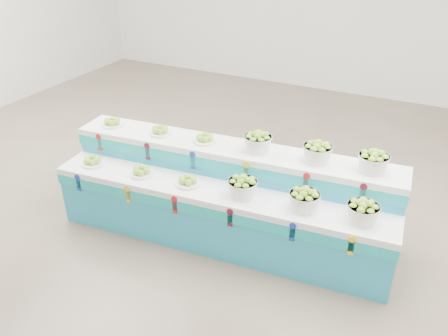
{
  "coord_description": "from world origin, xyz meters",
  "views": [
    {
      "loc": [
        2.62,
        -4.39,
        3.27
      ],
      "look_at": [
        0.65,
        -0.48,
        0.87
      ],
      "focal_mm": 37.24,
      "sensor_mm": 36.0,
      "label": 1
    }
  ],
  "objects": [
    {
      "name": "display_stand",
      "position": [
        0.65,
        -0.48,
        0.51
      ],
      "size": [
        3.83,
        1.28,
        1.02
      ],
      "primitive_type": null,
      "rotation": [
        0.0,
        0.0,
        0.08
      ],
      "color": "#279EC4",
      "rests_on": "ground"
    },
    {
      "name": "basket_upper_mid",
      "position": [
        1.57,
        -0.17,
        1.13
      ],
      "size": [
        0.33,
        0.33,
        0.22
      ],
      "primitive_type": null,
      "rotation": [
        0.0,
        0.0,
        0.08
      ],
      "color": "silver",
      "rests_on": "display_stand"
    },
    {
      "name": "basket_lower_right",
      "position": [
        2.16,
        -0.59,
        0.83
      ],
      "size": [
        0.33,
        0.33,
        0.22
      ],
      "primitive_type": null,
      "rotation": [
        0.0,
        0.0,
        0.08
      ],
      "color": "silver",
      "rests_on": "display_stand"
    },
    {
      "name": "plate_lower_left",
      "position": [
        -0.87,
        -0.84,
        0.77
      ],
      "size": [
        0.28,
        0.28,
        0.1
      ],
      "primitive_type": "cylinder",
      "rotation": [
        0.0,
        0.0,
        0.08
      ],
      "color": "white",
      "rests_on": "display_stand"
    },
    {
      "name": "basket_lower_mid",
      "position": [
        1.61,
        -0.63,
        0.83
      ],
      "size": [
        0.33,
        0.33,
        0.22
      ],
      "primitive_type": null,
      "rotation": [
        0.0,
        0.0,
        0.08
      ],
      "color": "silver",
      "rests_on": "display_stand"
    },
    {
      "name": "basket_upper_right",
      "position": [
        2.12,
        -0.12,
        1.13
      ],
      "size": [
        0.33,
        0.33,
        0.22
      ],
      "primitive_type": null,
      "rotation": [
        0.0,
        0.0,
        0.08
      ],
      "color": "silver",
      "rests_on": "display_stand"
    },
    {
      "name": "ground",
      "position": [
        0.0,
        0.0,
        0.0
      ],
      "size": [
        10.0,
        10.0,
        0.0
      ],
      "primitive_type": "plane",
      "color": "brown",
      "rests_on": "ground"
    },
    {
      "name": "plate_upper_mid",
      "position": [
        -0.26,
        -0.32,
        1.07
      ],
      "size": [
        0.28,
        0.28,
        0.1
      ],
      "primitive_type": "cylinder",
      "rotation": [
        0.0,
        0.0,
        0.08
      ],
      "color": "white",
      "rests_on": "display_stand"
    },
    {
      "name": "basket_lower_left",
      "position": [
        0.97,
        -0.69,
        0.83
      ],
      "size": [
        0.33,
        0.33,
        0.22
      ],
      "primitive_type": null,
      "rotation": [
        0.0,
        0.0,
        0.08
      ],
      "color": "silver",
      "rests_on": "display_stand"
    },
    {
      "name": "basket_upper_left",
      "position": [
        0.93,
        -0.22,
        1.13
      ],
      "size": [
        0.33,
        0.33,
        0.22
      ],
      "primitive_type": null,
      "rotation": [
        0.0,
        0.0,
        0.08
      ],
      "color": "silver",
      "rests_on": "display_stand"
    },
    {
      "name": "plate_lower_right",
      "position": [
        0.35,
        -0.74,
        0.77
      ],
      "size": [
        0.28,
        0.28,
        0.1
      ],
      "primitive_type": "cylinder",
      "rotation": [
        0.0,
        0.0,
        0.08
      ],
      "color": "white",
      "rests_on": "display_stand"
    },
    {
      "name": "plate_upper_left",
      "position": [
        -0.91,
        -0.37,
        1.07
      ],
      "size": [
        0.28,
        0.28,
        0.1
      ],
      "primitive_type": "cylinder",
      "rotation": [
        0.0,
        0.0,
        0.08
      ],
      "color": "white",
      "rests_on": "display_stand"
    },
    {
      "name": "plate_upper_right",
      "position": [
        0.31,
        -0.27,
        1.07
      ],
      "size": [
        0.28,
        0.28,
        0.1
      ],
      "primitive_type": "cylinder",
      "rotation": [
        0.0,
        0.0,
        0.08
      ],
      "color": "white",
      "rests_on": "display_stand"
    },
    {
      "name": "plate_lower_mid",
      "position": [
        -0.22,
        -0.78,
        0.77
      ],
      "size": [
        0.28,
        0.28,
        0.1
      ],
      "primitive_type": "cylinder",
      "rotation": [
        0.0,
        0.0,
        0.08
      ],
      "color": "white",
      "rests_on": "display_stand"
    }
  ]
}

